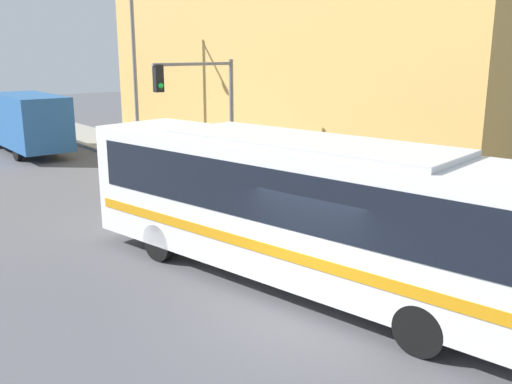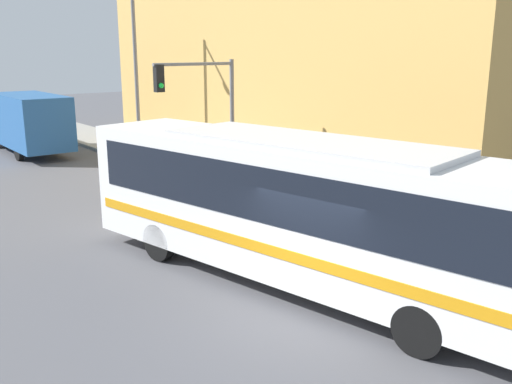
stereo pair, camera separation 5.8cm
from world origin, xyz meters
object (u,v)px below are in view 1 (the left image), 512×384
(fire_hydrant, at_px, (388,223))
(traffic_light_pole, at_px, (204,101))
(city_bus, at_px, (305,204))
(pedestrian_near_corner, at_px, (310,171))
(delivery_truck, at_px, (25,121))
(street_lamp, at_px, (129,60))

(fire_hydrant, height_order, traffic_light_pole, traffic_light_pole)
(city_bus, distance_m, traffic_light_pole, 9.04)
(city_bus, height_order, pedestrian_near_corner, city_bus)
(delivery_truck, xyz_separation_m, traffic_light_pole, (2.48, -13.03, 1.78))
(delivery_truck, distance_m, fire_hydrant, 20.97)
(city_bus, distance_m, delivery_truck, 21.46)
(fire_hydrant, relative_size, traffic_light_pole, 0.17)
(city_bus, bearing_deg, street_lamp, 65.72)
(delivery_truck, height_order, traffic_light_pole, traffic_light_pole)
(street_lamp, relative_size, pedestrian_near_corner, 4.74)
(fire_hydrant, bearing_deg, delivery_truck, 99.67)
(city_bus, xyz_separation_m, street_lamp, (3.96, 16.34, 2.80))
(fire_hydrant, bearing_deg, street_lamp, 90.04)
(delivery_truck, relative_size, pedestrian_near_corner, 4.82)
(fire_hydrant, xyz_separation_m, street_lamp, (-0.01, 15.53, 4.21))
(traffic_light_pole, bearing_deg, pedestrian_near_corner, -46.73)
(city_bus, xyz_separation_m, traffic_light_pole, (2.93, 8.42, 1.49))
(city_bus, height_order, traffic_light_pole, traffic_light_pole)
(city_bus, xyz_separation_m, pedestrian_near_corner, (5.55, 5.63, -0.95))
(traffic_light_pole, relative_size, pedestrian_near_corner, 2.85)
(city_bus, distance_m, pedestrian_near_corner, 7.97)
(traffic_light_pole, relative_size, street_lamp, 0.60)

